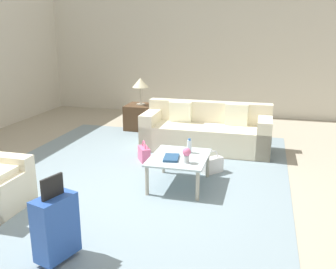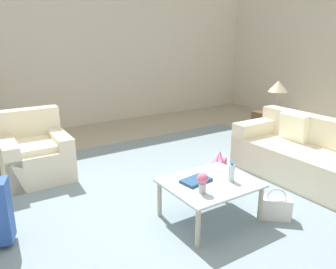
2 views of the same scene
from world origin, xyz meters
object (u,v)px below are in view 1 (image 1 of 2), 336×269
at_px(coffee_table, 179,160).
at_px(table_lamp, 140,83).
at_px(couch, 207,132).
at_px(flower_vase, 187,154).
at_px(coffee_table_book, 171,158).
at_px(handbag_pink, 144,154).
at_px(side_table, 141,117).
at_px(handbag_white, 212,165).
at_px(water_bottle, 189,146).
at_px(suitcase_blue, 56,226).

xyz_separation_m(coffee_table, table_lamp, (2.80, 1.50, 0.62)).
bearing_deg(couch, flower_vase, -178.57).
xyz_separation_m(coffee_table_book, handbag_pink, (0.94, 0.70, -0.31)).
height_order(couch, side_table, couch).
relative_size(coffee_table_book, handbag_pink, 0.85).
relative_size(couch, table_lamp, 3.92).
relative_size(coffee_table_book, handbag_white, 0.85).
bearing_deg(coffee_table_book, coffee_table, -41.42).
bearing_deg(coffee_table, side_table, 28.18).
xyz_separation_m(table_lamp, handbag_white, (-2.21, -1.88, -0.86)).
distance_m(handbag_pink, handbag_white, 1.18).
bearing_deg(water_bottle, side_table, 31.61).
xyz_separation_m(coffee_table, handbag_white, (0.59, -0.38, -0.24)).
xyz_separation_m(table_lamp, suitcase_blue, (-4.80, -0.80, -0.63)).
bearing_deg(suitcase_blue, water_bottle, -19.98).
height_order(coffee_table, water_bottle, water_bottle).
bearing_deg(suitcase_blue, coffee_table, -19.29).
xyz_separation_m(coffee_table, coffee_table_book, (-0.12, 0.08, 0.07)).
height_order(coffee_table_book, suitcase_blue, suitcase_blue).
xyz_separation_m(water_bottle, handbag_pink, (0.62, 0.88, -0.39)).
bearing_deg(coffee_table_book, suitcase_blue, 154.02).
xyz_separation_m(coffee_table_book, table_lamp, (2.92, 1.42, 0.55)).
relative_size(flower_vase, handbag_pink, 0.57).
relative_size(side_table, handbag_white, 1.71).
xyz_separation_m(water_bottle, suitcase_blue, (-2.20, 0.80, -0.16)).
bearing_deg(water_bottle, table_lamp, 31.61).
bearing_deg(coffee_table_book, side_table, 18.20).
bearing_deg(table_lamp, suitcase_blue, -170.54).
height_order(couch, flower_vase, couch).
xyz_separation_m(coffee_table_book, flower_vase, (-0.10, -0.23, 0.11)).
bearing_deg(table_lamp, couch, -122.36).
bearing_deg(coffee_table, flower_vase, -145.71).
xyz_separation_m(coffee_table, water_bottle, (0.20, -0.10, 0.15)).
xyz_separation_m(water_bottle, side_table, (2.60, 1.60, -0.25)).
distance_m(coffee_table, flower_vase, 0.32).
height_order(couch, suitcase_blue, suitcase_blue).
xyz_separation_m(couch, table_lamp, (1.01, 1.60, 0.69)).
distance_m(coffee_table, side_table, 3.18).
bearing_deg(suitcase_blue, handbag_white, -22.68).
relative_size(water_bottle, table_lamp, 0.35).
xyz_separation_m(suitcase_blue, handbag_white, (2.59, -1.08, -0.23)).
xyz_separation_m(water_bottle, flower_vase, (-0.42, -0.05, 0.03)).
xyz_separation_m(water_bottle, table_lamp, (2.60, 1.60, 0.47)).
relative_size(coffee_table, water_bottle, 4.49).
bearing_deg(side_table, handbag_pink, -160.03).
bearing_deg(water_bottle, suitcase_blue, 160.02).
height_order(flower_vase, handbag_pink, flower_vase).
height_order(water_bottle, coffee_table_book, water_bottle).
height_order(table_lamp, handbag_white, table_lamp).
bearing_deg(flower_vase, coffee_table, 34.29).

